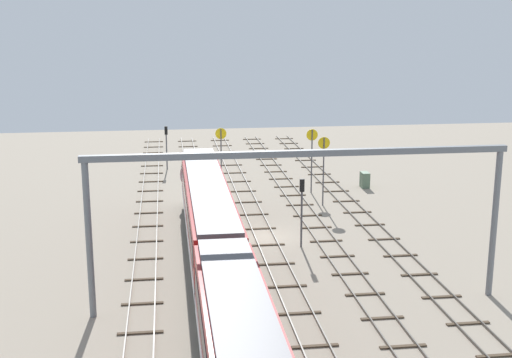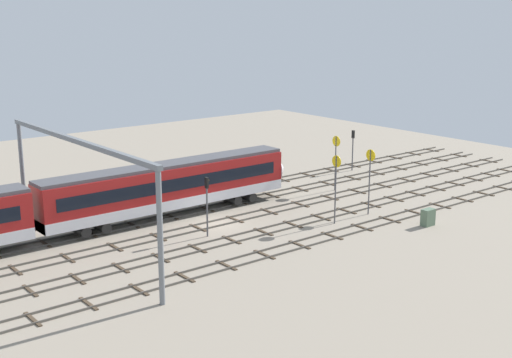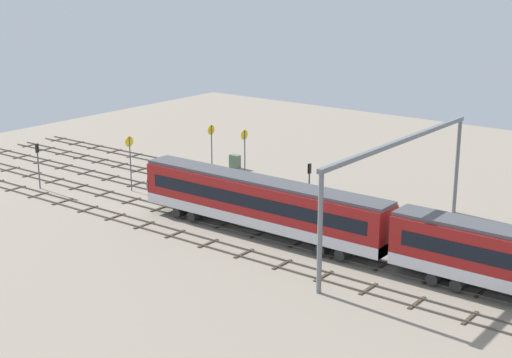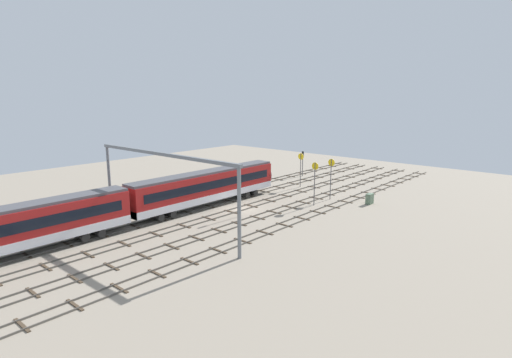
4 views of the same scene
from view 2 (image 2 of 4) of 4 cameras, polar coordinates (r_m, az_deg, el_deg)
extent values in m
plane|color=gray|center=(60.02, -3.25, -3.72)|extent=(102.29, 102.29, 0.00)
cube|color=#59544C|center=(53.03, 2.71, -6.00)|extent=(86.29, 0.07, 0.16)
cube|color=#59544C|center=(54.05, 1.70, -5.61)|extent=(86.29, 0.07, 0.16)
cube|color=#473828|center=(44.08, -17.96, -10.96)|extent=(0.24, 2.40, 0.08)
cube|color=#473828|center=(45.31, -13.67, -9.98)|extent=(0.24, 2.40, 0.08)
cube|color=#473828|center=(46.79, -9.65, -9.00)|extent=(0.24, 2.40, 0.08)
cube|color=#473828|center=(48.48, -5.92, -8.04)|extent=(0.24, 2.40, 0.08)
cube|color=#473828|center=(50.38, -2.47, -7.13)|extent=(0.24, 2.40, 0.08)
cube|color=#473828|center=(52.45, 0.71, -6.26)|extent=(0.24, 2.40, 0.08)
cube|color=#473828|center=(54.68, 3.63, -5.44)|extent=(0.24, 2.40, 0.08)
cube|color=#473828|center=(57.05, 6.31, -4.68)|extent=(0.24, 2.40, 0.08)
cube|color=#473828|center=(59.55, 8.76, -3.97)|extent=(0.24, 2.40, 0.08)
cube|color=#473828|center=(62.15, 11.00, -3.31)|extent=(0.24, 2.40, 0.08)
cube|color=#473828|center=(64.85, 13.06, -2.70)|extent=(0.24, 2.40, 0.08)
cube|color=#473828|center=(67.63, 14.96, -2.14)|extent=(0.24, 2.40, 0.08)
cube|color=#473828|center=(70.48, 16.70, -1.62)|extent=(0.24, 2.40, 0.08)
cube|color=#473828|center=(73.40, 18.30, -1.14)|extent=(0.24, 2.40, 0.08)
cube|color=#473828|center=(76.38, 19.77, -0.70)|extent=(0.24, 2.40, 0.08)
cube|color=#59544C|center=(56.16, -0.23, -4.85)|extent=(86.29, 0.07, 0.16)
cube|color=#59544C|center=(57.23, -1.13, -4.50)|extent=(86.29, 0.07, 0.16)
cube|color=#473828|center=(48.32, -18.16, -8.76)|extent=(0.24, 2.40, 0.08)
cube|color=#473828|center=(49.45, -14.55, -7.98)|extent=(0.24, 2.40, 0.08)
cube|color=#473828|center=(50.78, -11.12, -7.22)|extent=(0.24, 2.40, 0.08)
cube|color=#473828|center=(52.28, -7.89, -6.46)|extent=(0.24, 2.40, 0.08)
cube|color=#473828|center=(53.94, -4.86, -5.74)|extent=(0.24, 2.40, 0.08)
cube|color=#473828|center=(55.75, -2.03, -5.05)|extent=(0.24, 2.40, 0.08)
cube|color=#473828|center=(57.70, 0.61, -4.39)|extent=(0.24, 2.40, 0.08)
cube|color=#473828|center=(59.76, 3.08, -3.76)|extent=(0.24, 2.40, 0.08)
cube|color=#473828|center=(61.94, 5.37, -3.17)|extent=(0.24, 2.40, 0.08)
cube|color=#473828|center=(64.21, 7.50, -2.62)|extent=(0.24, 2.40, 0.08)
cube|color=#473828|center=(66.57, 9.48, -2.11)|extent=(0.24, 2.40, 0.08)
cube|color=#473828|center=(69.01, 11.32, -1.62)|extent=(0.24, 2.40, 0.08)
cube|color=#473828|center=(71.52, 13.03, -1.17)|extent=(0.24, 2.40, 0.08)
cube|color=#473828|center=(74.10, 14.62, -0.75)|extent=(0.24, 2.40, 0.08)
cube|color=#473828|center=(76.73, 16.11, -0.36)|extent=(0.24, 2.40, 0.08)
cube|color=#473828|center=(79.41, 17.49, 0.01)|extent=(0.24, 2.40, 0.08)
cube|color=#473828|center=(82.14, 18.79, 0.35)|extent=(0.24, 2.40, 0.08)
cube|color=#473828|center=(84.91, 20.00, 0.67)|extent=(0.24, 2.40, 0.08)
cube|color=#59544C|center=(59.44, -2.85, -3.81)|extent=(86.29, 0.07, 0.16)
cube|color=#59544C|center=(60.56, -3.65, -3.49)|extent=(86.29, 0.07, 0.16)
cube|color=#473828|center=(52.34, -19.27, -7.11)|extent=(0.24, 2.40, 0.08)
cube|color=#473828|center=(53.64, -15.32, -6.31)|extent=(0.24, 2.40, 0.08)
cube|color=#473828|center=(55.19, -11.58, -5.52)|extent=(0.24, 2.40, 0.08)
cube|color=#473828|center=(56.96, -8.08, -4.76)|extent=(0.24, 2.40, 0.08)
cube|color=#473828|center=(58.95, -4.80, -4.04)|extent=(0.24, 2.40, 0.08)
cube|color=#473828|center=(61.12, -1.76, -3.35)|extent=(0.24, 2.40, 0.08)
cube|color=#473828|center=(63.46, 1.07, -2.70)|extent=(0.24, 2.40, 0.08)
cube|color=#473828|center=(65.95, 3.69, -2.09)|extent=(0.24, 2.40, 0.08)
cube|color=#473828|center=(68.58, 6.10, -1.53)|extent=(0.24, 2.40, 0.08)
cube|color=#473828|center=(71.32, 8.34, -1.00)|extent=(0.24, 2.40, 0.08)
cube|color=#473828|center=(74.17, 10.41, -0.51)|extent=(0.24, 2.40, 0.08)
cube|color=#473828|center=(77.12, 12.32, -0.06)|extent=(0.24, 2.40, 0.08)
cube|color=#473828|center=(80.14, 14.09, 0.35)|extent=(0.24, 2.40, 0.08)
cube|color=#473828|center=(83.25, 15.72, 0.74)|extent=(0.24, 2.40, 0.08)
cube|color=#473828|center=(86.42, 17.24, 1.10)|extent=(0.24, 2.40, 0.08)
cube|color=#473828|center=(89.64, 18.65, 1.43)|extent=(0.24, 2.40, 0.08)
cube|color=#59544C|center=(62.86, -5.18, -2.88)|extent=(86.29, 0.07, 0.16)
cube|color=#59544C|center=(64.01, -5.90, -2.59)|extent=(86.29, 0.07, 0.16)
cube|color=#473828|center=(57.45, -17.08, -5.09)|extent=(0.24, 2.40, 0.08)
cube|color=#473828|center=(58.90, -13.54, -4.40)|extent=(0.24, 2.40, 0.08)
cube|color=#473828|center=(60.57, -10.20, -3.73)|extent=(0.24, 2.40, 0.08)
cube|color=#473828|center=(62.44, -7.04, -3.08)|extent=(0.24, 2.40, 0.08)
cube|color=#473828|center=(64.49, -4.09, -2.46)|extent=(0.24, 2.40, 0.08)
cube|color=#473828|center=(66.71, -1.32, -1.88)|extent=(0.24, 2.40, 0.08)
cube|color=#473828|center=(69.09, 1.26, -1.34)|extent=(0.24, 2.40, 0.08)
cube|color=#473828|center=(71.60, 3.66, -0.82)|extent=(0.24, 2.40, 0.08)
cube|color=#473828|center=(74.23, 5.89, -0.35)|extent=(0.24, 2.40, 0.08)
cube|color=#473828|center=(76.97, 7.97, 0.10)|extent=(0.24, 2.40, 0.08)
cube|color=#473828|center=(79.81, 9.91, 0.51)|extent=(0.24, 2.40, 0.08)
cube|color=#473828|center=(82.74, 11.70, 0.90)|extent=(0.24, 2.40, 0.08)
cube|color=#473828|center=(85.75, 13.38, 1.25)|extent=(0.24, 2.40, 0.08)
cube|color=#473828|center=(88.83, 14.94, 1.58)|extent=(0.24, 2.40, 0.08)
cube|color=#473828|center=(91.98, 16.39, 1.89)|extent=(0.24, 2.40, 0.08)
cube|color=#59544C|center=(66.38, -7.27, -2.04)|extent=(86.29, 0.07, 0.16)
cube|color=#59544C|center=(67.56, -7.91, -1.78)|extent=(86.29, 0.07, 0.16)
cube|color=#473828|center=(60.94, -19.74, -4.23)|extent=(0.24, 2.40, 0.08)
cube|color=#473828|center=(62.16, -16.48, -3.63)|extent=(0.24, 2.40, 0.08)
cube|color=#473828|center=(63.59, -13.37, -3.05)|extent=(0.24, 2.40, 0.08)
cube|color=#473828|center=(65.20, -10.40, -2.48)|extent=(0.24, 2.40, 0.08)
cube|color=#473828|center=(66.98, -7.59, -1.94)|extent=(0.24, 2.40, 0.08)
cube|color=#473828|center=(68.92, -4.93, -1.42)|extent=(0.24, 2.40, 0.08)
cube|color=#473828|center=(71.00, -2.42, -0.93)|extent=(0.24, 2.40, 0.08)
cube|color=#473828|center=(73.22, -0.06, -0.47)|extent=(0.24, 2.40, 0.08)
cube|color=#473828|center=(75.56, 2.16, -0.03)|extent=(0.24, 2.40, 0.08)
cube|color=#473828|center=(78.01, 4.24, 0.38)|extent=(0.24, 2.40, 0.08)
cube|color=#473828|center=(80.56, 6.19, 0.76)|extent=(0.24, 2.40, 0.08)
cube|color=#473828|center=(83.20, 8.02, 1.12)|extent=(0.24, 2.40, 0.08)
cube|color=#473828|center=(85.92, 9.74, 1.45)|extent=(0.24, 2.40, 0.08)
cube|color=#473828|center=(88.72, 11.35, 1.77)|extent=(0.24, 2.40, 0.08)
cube|color=#473828|center=(91.59, 12.86, 2.06)|extent=(0.24, 2.40, 0.08)
cube|color=#473828|center=(94.52, 14.28, 2.33)|extent=(0.24, 2.40, 0.08)
cube|color=maroon|center=(61.60, -7.26, -0.60)|extent=(24.00, 2.90, 3.60)
cube|color=silver|center=(61.94, -7.23, -1.81)|extent=(24.00, 2.94, 0.90)
cube|color=#4C4C51|center=(61.15, -7.32, 1.18)|extent=(24.00, 2.50, 0.30)
cube|color=black|center=(60.29, -6.54, -0.46)|extent=(22.00, 0.04, 1.10)
cube|color=black|center=(62.71, -7.98, 0.04)|extent=(22.00, 0.04, 1.10)
cylinder|color=black|center=(58.37, -14.39, -4.03)|extent=(0.90, 2.70, 0.90)
cylinder|color=black|center=(59.09, -12.80, -3.72)|extent=(0.90, 2.70, 0.90)
cylinder|color=black|center=(65.84, -2.18, -1.59)|extent=(0.90, 2.70, 0.90)
cylinder|color=black|center=(66.89, -0.95, -1.33)|extent=(0.90, 2.70, 0.90)
cone|color=silver|center=(68.99, 1.81, 0.90)|extent=(1.60, 3.24, 3.24)
cylinder|color=slate|center=(42.94, -7.91, -4.93)|extent=(0.36, 0.36, 8.64)
cylinder|color=slate|center=(63.02, -18.74, 0.47)|extent=(0.36, 0.36, 8.64)
cube|color=slate|center=(51.72, -14.66, 3.08)|extent=(0.40, 23.47, 0.35)
cylinder|color=#4C4C51|center=(59.63, 6.58, -0.92)|extent=(0.12, 0.12, 5.98)
cylinder|color=yellow|center=(59.08, 6.68, 1.45)|extent=(0.05, 1.03, 1.03)
cube|color=black|center=(59.10, 6.70, 1.46)|extent=(0.02, 0.46, 0.12)
cylinder|color=#4C4C51|center=(70.95, 6.58, 1.27)|extent=(0.12, 0.12, 5.61)
cylinder|color=yellow|center=(70.52, 6.65, 3.12)|extent=(0.05, 1.07, 1.07)
cube|color=black|center=(70.55, 6.67, 3.12)|extent=(0.02, 0.48, 0.12)
cylinder|color=#4C4C51|center=(62.82, 9.35, -0.29)|extent=(0.12, 0.12, 5.94)
cylinder|color=yellow|center=(62.30, 9.46, 1.95)|extent=(0.05, 1.05, 1.05)
cube|color=black|center=(62.32, 9.48, 1.95)|extent=(0.02, 0.47, 0.12)
cylinder|color=#4C4C51|center=(80.35, 7.98, 2.03)|extent=(0.14, 0.14, 3.80)
cube|color=black|center=(79.92, 8.03, 3.68)|extent=(0.20, 0.32, 0.90)
sphere|color=yellow|center=(79.97, 8.09, 3.83)|extent=(0.20, 0.20, 0.20)
sphere|color=#262626|center=(80.03, 8.08, 3.55)|extent=(0.20, 0.20, 0.20)
cylinder|color=#4C4C51|center=(56.22, -4.06, -2.77)|extent=(0.14, 0.14, 4.08)
cube|color=black|center=(55.57, -4.10, -0.31)|extent=(0.20, 0.32, 0.90)
sphere|color=yellow|center=(55.58, -4.01, -0.10)|extent=(0.20, 0.20, 0.20)
sphere|color=#262626|center=(55.68, -4.00, -0.49)|extent=(0.20, 0.20, 0.20)
cube|color=#597259|center=(61.06, 14.02, -3.09)|extent=(1.19, 0.72, 1.48)
cube|color=#333333|center=(61.47, 14.37, -2.79)|extent=(0.02, 0.50, 0.24)
camera|label=1|loc=(55.75, -54.83, 5.97)|focal=48.07mm
camera|label=3|loc=(99.58, -43.39, 12.36)|focal=53.28mm
camera|label=4|loc=(11.70, -67.51, -8.75)|focal=29.07mm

